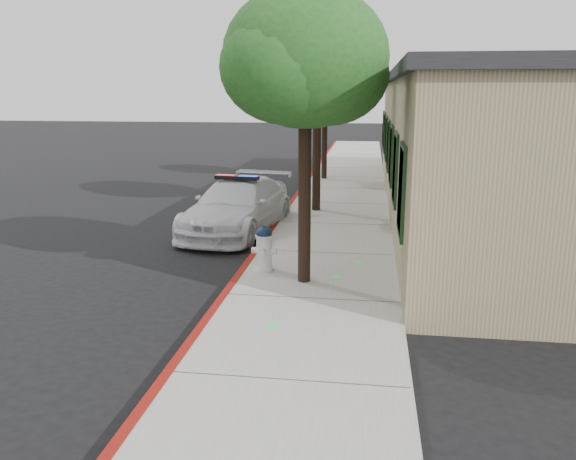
% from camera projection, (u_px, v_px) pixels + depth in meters
% --- Properties ---
extents(ground, '(120.00, 120.00, 0.00)m').
position_uv_depth(ground, '(222.00, 301.00, 10.49)').
color(ground, black).
rests_on(ground, ground).
extents(sidewalk, '(3.20, 60.00, 0.15)m').
position_uv_depth(sidewalk, '(323.00, 256.00, 13.15)').
color(sidewalk, gray).
rests_on(sidewalk, ground).
extents(red_curb, '(0.14, 60.00, 0.16)m').
position_uv_depth(red_curb, '(257.00, 253.00, 13.36)').
color(red_curb, maroon).
rests_on(red_curb, ground).
extents(clapboard_building, '(7.30, 20.89, 4.24)m').
position_uv_depth(clapboard_building, '(506.00, 144.00, 17.75)').
color(clapboard_building, tan).
rests_on(clapboard_building, ground).
extents(police_car, '(2.61, 5.09, 1.53)m').
position_uv_depth(police_car, '(238.00, 206.00, 15.55)').
color(police_car, silver).
rests_on(police_car, ground).
extents(fire_hydrant, '(0.53, 0.46, 0.92)m').
position_uv_depth(fire_hydrant, '(264.00, 248.00, 11.74)').
color(fire_hydrant, silver).
rests_on(fire_hydrant, sidewalk).
extents(street_tree_near, '(2.96, 2.98, 5.39)m').
position_uv_depth(street_tree_near, '(306.00, 64.00, 10.23)').
color(street_tree_near, black).
rests_on(street_tree_near, sidewalk).
extents(street_tree_mid, '(3.06, 3.02, 5.68)m').
position_uv_depth(street_tree_mid, '(318.00, 65.00, 16.85)').
color(street_tree_mid, black).
rests_on(street_tree_mid, sidewalk).
extents(street_tree_far, '(2.82, 2.58, 4.87)m').
position_uv_depth(street_tree_far, '(326.00, 88.00, 23.34)').
color(street_tree_far, black).
rests_on(street_tree_far, sidewalk).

